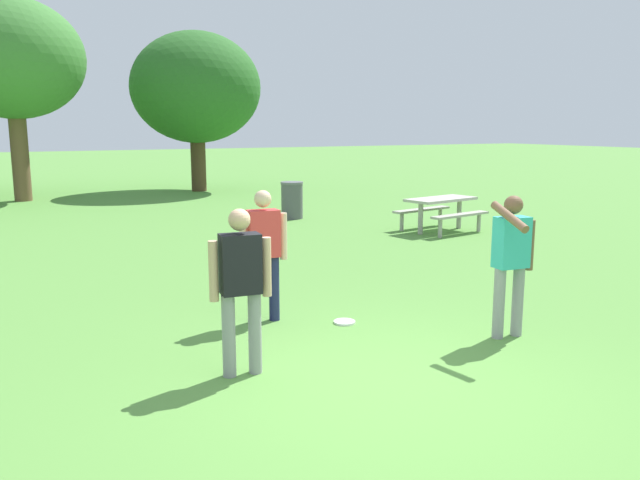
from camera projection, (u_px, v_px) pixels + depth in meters
name	position (u px, v px, depth m)	size (l,w,h in m)	color
ground_plane	(378.00, 384.00, 6.04)	(120.00, 120.00, 0.00)	#568E3D
person_thrower	(512.00, 255.00, 7.21)	(0.67, 0.66, 1.64)	gray
person_catcher	(241.00, 281.00, 6.11)	(0.61, 0.26, 1.64)	gray
person_bystander	(264.00, 247.00, 7.81)	(0.61, 0.25, 1.64)	#1E234C
frisbee	(344.00, 322.00, 7.90)	(0.27, 0.27, 0.03)	white
picnic_table_near	(441.00, 207.00, 14.65)	(1.93, 1.71, 0.77)	#B2ADA3
trash_can_further_along	(292.00, 200.00, 16.67)	(0.59, 0.59, 0.96)	#515156
tree_back_left	(12.00, 60.00, 19.88)	(4.39, 4.39, 6.32)	brown
tree_back_right	(196.00, 88.00, 23.11)	(4.67, 4.67, 5.74)	#4C3823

